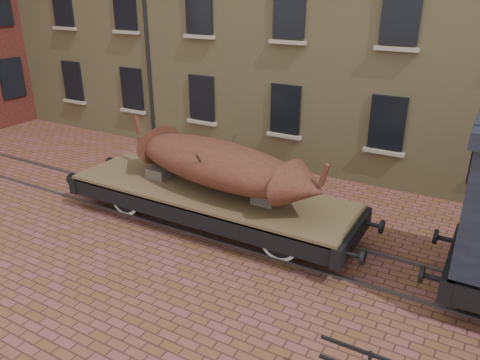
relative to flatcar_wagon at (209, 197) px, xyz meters
The scene contains 4 objects.
ground 2.59m from the flatcar_wagon, ahead, with size 90.00×90.00×0.00m, color brown.
rail_track 2.58m from the flatcar_wagon, ahead, with size 30.00×1.52×0.06m.
flatcar_wagon is the anchor object (origin of this frame).
iron_boat 1.06m from the flatcar_wagon, ahead, with size 6.48×2.65×1.56m.
Camera 1 is at (4.03, -9.64, 6.20)m, focal length 35.00 mm.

